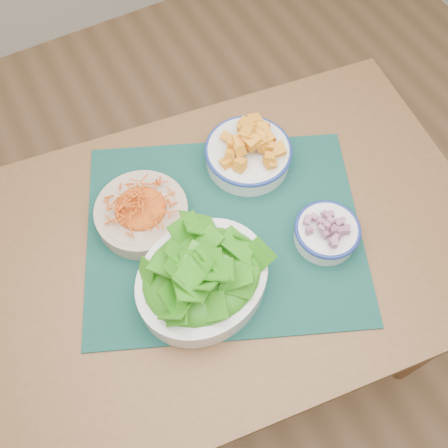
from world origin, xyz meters
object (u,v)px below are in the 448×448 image
(placemat, at_px, (224,231))
(squash_bowl, at_px, (248,149))
(table, at_px, (228,261))
(carrot_bowl, at_px, (141,211))
(lettuce_bowl, at_px, (202,276))
(onion_bowl, at_px, (327,231))

(placemat, distance_m, squash_bowl, 0.20)
(table, relative_size, carrot_bowl, 4.92)
(placemat, bearing_deg, carrot_bowl, 166.15)
(placemat, height_order, lettuce_bowl, lettuce_bowl)
(carrot_bowl, height_order, lettuce_bowl, lettuce_bowl)
(placemat, relative_size, onion_bowl, 4.20)
(table, xyz_separation_m, onion_bowl, (0.18, -0.09, 0.15))
(lettuce_bowl, bearing_deg, onion_bowl, -20.29)
(table, height_order, carrot_bowl, carrot_bowl)
(carrot_bowl, bearing_deg, table, -43.68)
(squash_bowl, bearing_deg, placemat, -135.25)
(lettuce_bowl, distance_m, onion_bowl, 0.28)
(table, bearing_deg, carrot_bowl, 143.77)
(placemat, relative_size, lettuce_bowl, 1.80)
(onion_bowl, bearing_deg, table, 152.76)
(table, height_order, onion_bowl, onion_bowl)
(carrot_bowl, bearing_deg, lettuce_bowl, -78.03)
(squash_bowl, relative_size, onion_bowl, 1.71)
(lettuce_bowl, bearing_deg, placemat, 28.26)
(squash_bowl, bearing_deg, table, -130.82)
(lettuce_bowl, bearing_deg, table, 20.17)
(placemat, height_order, squash_bowl, squash_bowl)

